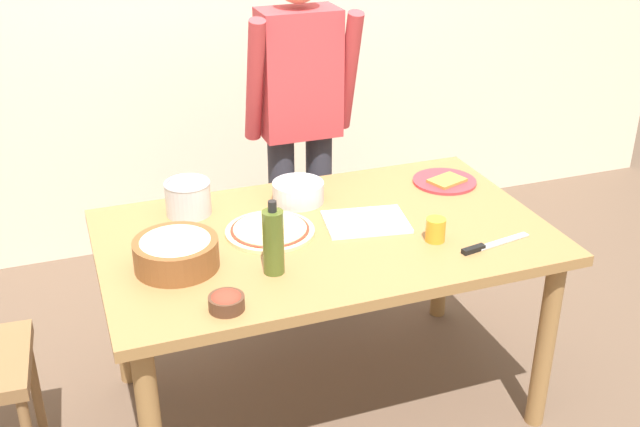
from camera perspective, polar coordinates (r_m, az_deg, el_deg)
ground at (r=3.21m, az=0.31°, el=-13.46°), size 8.00×8.00×0.00m
dining_table at (r=2.83m, az=0.35°, el=-2.98°), size 1.60×0.96×0.76m
person_cook at (r=3.43m, az=-1.50°, el=7.27°), size 0.49×0.25×1.62m
pizza_raw_on_board at (r=2.78m, az=-3.70°, el=-1.25°), size 0.32×0.32×0.02m
plate_with_slice at (r=3.22m, az=9.18°, el=2.37°), size 0.26×0.26×0.02m
popcorn_bowl at (r=2.58m, az=-10.56°, el=-2.71°), size 0.28×0.28×0.11m
mixing_bowl_steel at (r=3.00m, az=-1.62°, el=1.59°), size 0.20×0.20×0.08m
small_sauce_bowl at (r=2.35m, az=-6.90°, el=-6.42°), size 0.11×0.11×0.06m
olive_oil_bottle at (r=2.49m, az=-3.45°, el=-2.06°), size 0.07×0.07×0.26m
steel_pot at (r=2.94m, az=-9.69°, el=1.18°), size 0.17×0.17×0.13m
cup_orange at (r=2.74m, az=8.50°, el=-1.19°), size 0.07×0.07×0.08m
cutting_board_white at (r=2.85m, az=3.40°, el=-0.61°), size 0.33×0.27×0.01m
chef_knife at (r=2.75m, az=12.23°, el=-2.31°), size 0.29×0.08×0.02m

